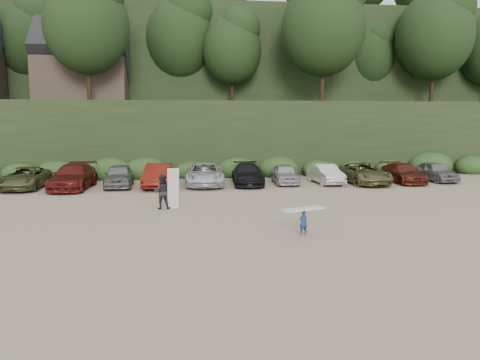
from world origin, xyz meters
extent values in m
plane|color=tan|center=(0.00, 0.00, 0.00)|extent=(120.00, 120.00, 0.00)
cube|color=black|center=(0.00, 22.00, 3.00)|extent=(80.00, 14.00, 6.00)
cube|color=black|center=(0.00, 40.00, 8.00)|extent=(90.00, 30.00, 16.00)
ellipsoid|color=black|center=(0.00, 22.00, 11.00)|extent=(66.00, 12.00, 10.00)
cube|color=#2B491E|center=(-0.55, 14.50, 0.60)|extent=(46.20, 2.00, 1.20)
cube|color=brown|center=(-12.00, 24.00, 8.00)|extent=(8.00, 6.00, 4.00)
imported|color=brown|center=(-13.39, 10.21, 0.71)|extent=(2.38, 5.13, 1.42)
imported|color=maroon|center=(-10.21, 9.73, 0.81)|extent=(2.57, 5.69, 1.62)
imported|color=slate|center=(-7.34, 10.23, 0.76)|extent=(1.99, 4.56, 1.53)
imported|color=maroon|center=(-4.70, 9.73, 0.79)|extent=(2.07, 4.91, 1.58)
imported|color=silver|center=(-1.57, 10.24, 0.78)|extent=(2.84, 5.73, 1.56)
imported|color=black|center=(1.42, 10.21, 0.73)|extent=(2.38, 5.18, 1.47)
imported|color=#B4B4B9|center=(4.13, 10.37, 0.70)|extent=(1.89, 4.20, 1.40)
imported|color=silver|center=(6.99, 10.01, 0.70)|extent=(1.73, 4.30, 1.39)
imported|color=brown|center=(9.70, 9.64, 0.74)|extent=(2.61, 5.37, 1.47)
imported|color=#591F14|center=(12.72, 9.88, 0.68)|extent=(1.93, 4.71, 1.37)
imported|color=gray|center=(15.44, 10.31, 0.71)|extent=(1.99, 4.30, 1.43)
imported|color=navy|center=(1.59, -4.13, 0.50)|extent=(0.41, 0.31, 1.00)
cube|color=silver|center=(1.59, -4.13, 1.06)|extent=(1.88, 1.10, 0.07)
imported|color=black|center=(-4.17, 2.07, 0.89)|extent=(0.92, 0.75, 1.78)
cube|color=beige|center=(-3.62, 2.01, 1.05)|extent=(0.65, 0.45, 2.10)
camera|label=1|loc=(-3.22, -21.85, 4.62)|focal=35.00mm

